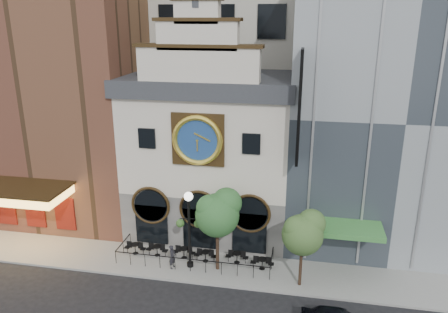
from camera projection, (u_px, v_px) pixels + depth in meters
name	position (u px, v px, depth m)	size (l,w,h in m)	color
ground	(186.00, 283.00, 28.14)	(120.00, 120.00, 0.00)	black
sidewalk	(195.00, 262.00, 30.45)	(44.00, 5.00, 0.15)	gray
clock_building	(211.00, 149.00, 33.38)	(12.60, 8.78, 18.65)	#605E5B
theater_building	(61.00, 65.00, 35.86)	(14.00, 15.60, 25.00)	brown
retail_building	(389.00, 106.00, 32.02)	(14.00, 14.40, 20.00)	gray
cafe_railing	(195.00, 255.00, 30.29)	(10.60, 2.60, 0.90)	black
bistro_0	(135.00, 248.00, 31.22)	(1.58, 0.68, 0.90)	black
bistro_1	(157.00, 250.00, 30.98)	(1.58, 0.68, 0.90)	black
bistro_2	(184.00, 252.00, 30.67)	(1.58, 0.68, 0.90)	black
bistro_3	(205.00, 255.00, 30.25)	(1.58, 0.68, 0.90)	black
bistro_4	(237.00, 257.00, 30.08)	(1.58, 0.68, 0.90)	black
bistro_5	(262.00, 263.00, 29.33)	(1.58, 0.68, 0.90)	black
pedestrian	(172.00, 257.00, 29.35)	(0.61, 0.40, 1.68)	black
lamppost	(189.00, 221.00, 28.75)	(1.74, 0.72, 5.46)	black
tree_left	(218.00, 212.00, 28.21)	(2.99, 2.88, 5.76)	#382619
tree_right	(303.00, 232.00, 26.62)	(2.65, 2.55, 5.10)	#382619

